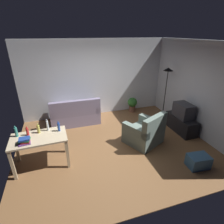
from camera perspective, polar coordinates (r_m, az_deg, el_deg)
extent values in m
cube|color=brown|center=(5.11, 0.62, -10.17)|extent=(5.20, 4.40, 0.02)
cube|color=silver|center=(6.52, -5.42, 10.65)|extent=(5.20, 0.10, 2.70)
cube|color=silver|center=(5.80, 26.10, 6.52)|extent=(0.10, 4.40, 2.70)
cube|color=gray|center=(6.27, -11.67, -1.53)|extent=(1.61, 0.84, 0.40)
cube|color=slate|center=(5.77, -11.65, 1.17)|extent=(1.61, 0.16, 0.52)
cube|color=gray|center=(6.24, -5.32, 1.88)|extent=(0.16, 0.84, 0.22)
cube|color=gray|center=(6.13, -18.61, 0.24)|extent=(0.16, 0.84, 0.22)
cube|color=black|center=(6.01, 21.37, -3.57)|extent=(0.44, 1.10, 0.48)
cube|color=#2D2D33|center=(5.82, 22.05, 0.44)|extent=(0.40, 0.60, 0.44)
cube|color=black|center=(5.95, 23.59, 0.68)|extent=(0.01, 0.52, 0.36)
cylinder|color=black|center=(6.85, 15.87, -1.40)|extent=(0.26, 0.26, 0.03)
cylinder|color=black|center=(6.54, 16.72, 5.37)|extent=(0.03, 0.03, 1.68)
cone|color=black|center=(6.32, 17.71, 13.00)|extent=(0.32, 0.32, 0.10)
cube|color=#C6B28E|center=(4.30, -22.55, -7.63)|extent=(1.22, 0.74, 0.04)
cube|color=tan|center=(4.35, -29.38, -14.86)|extent=(0.06, 0.06, 0.72)
cube|color=tan|center=(4.23, -14.10, -13.12)|extent=(0.06, 0.06, 0.72)
cube|color=tan|center=(4.85, -28.39, -10.38)|extent=(0.06, 0.06, 0.72)
cube|color=tan|center=(4.75, -14.95, -8.72)|extent=(0.06, 0.06, 0.72)
cylinder|color=brown|center=(7.05, 6.47, 1.03)|extent=(0.24, 0.24, 0.22)
sphere|color=#2D6B28|center=(6.94, 6.57, 3.15)|extent=(0.36, 0.36, 0.36)
cube|color=slate|center=(5.15, 9.97, -7.45)|extent=(1.18, 1.15, 0.40)
cube|color=slate|center=(4.77, 13.61, -4.23)|extent=(0.88, 0.54, 0.52)
cube|color=slate|center=(5.27, 12.66, -3.05)|extent=(0.51, 0.83, 0.22)
cube|color=slate|center=(4.74, 7.51, -5.94)|extent=(0.51, 0.83, 0.22)
cube|color=#386084|center=(4.71, 26.03, -14.04)|extent=(0.51, 0.38, 0.30)
cylinder|color=teal|center=(4.47, -28.50, -5.71)|extent=(0.06, 0.06, 0.22)
cylinder|color=teal|center=(4.41, -28.83, -4.26)|extent=(0.03, 0.03, 0.04)
cylinder|color=#AD2323|center=(4.41, -25.58, -5.75)|extent=(0.06, 0.06, 0.18)
cylinder|color=#AD2323|center=(4.37, -25.84, -4.50)|extent=(0.03, 0.03, 0.04)
cylinder|color=#BCB24C|center=(4.41, -22.62, -5.11)|extent=(0.07, 0.07, 0.19)
cylinder|color=#BCB24C|center=(4.35, -22.86, -3.77)|extent=(0.03, 0.03, 0.04)
cylinder|color=silver|center=(4.42, -20.06, -4.15)|extent=(0.05, 0.05, 0.25)
cylinder|color=silver|center=(4.36, -20.33, -2.48)|extent=(0.02, 0.02, 0.04)
cylinder|color=#2347A3|center=(4.33, -16.79, -4.67)|extent=(0.06, 0.06, 0.20)
cylinder|color=#2347A3|center=(4.27, -16.99, -3.23)|extent=(0.03, 0.03, 0.04)
cube|color=#593372|center=(4.16, -26.33, -8.99)|extent=(0.25, 0.20, 0.03)
cube|color=maroon|center=(4.15, -26.11, -8.53)|extent=(0.17, 0.16, 0.04)
cube|color=#236B33|center=(4.15, -26.45, -8.09)|extent=(0.24, 0.20, 0.03)
cube|color=navy|center=(4.12, -26.44, -7.79)|extent=(0.22, 0.18, 0.04)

